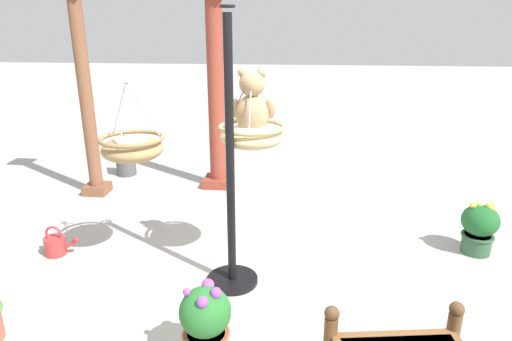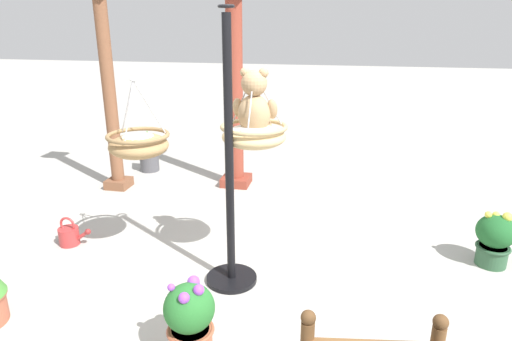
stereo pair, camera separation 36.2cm
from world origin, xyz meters
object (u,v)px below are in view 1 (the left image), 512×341
object	(u,v)px
display_pole_central	(231,209)
potted_plant_small_succulent	(125,154)
potted_plant_tall_leafy	(479,227)
watering_can	(56,245)
greenhouse_pillar_left	(86,98)
greenhouse_pillar_right	(216,94)
hanging_basket_with_teddy	(252,135)
hanging_basket_left_high	(132,147)
potted_plant_fern_front	(206,324)
teddy_bear	(252,106)

from	to	relation	value
display_pole_central	potted_plant_small_succulent	bearing A→B (deg)	126.35
potted_plant_tall_leafy	watering_can	bearing A→B (deg)	-174.10
greenhouse_pillar_left	greenhouse_pillar_right	distance (m)	1.60
hanging_basket_with_teddy	watering_can	world-z (taller)	hanging_basket_with_teddy
greenhouse_pillar_left	potted_plant_tall_leafy	xyz separation A→B (m)	(4.38, -1.18, -0.98)
hanging_basket_with_teddy	hanging_basket_left_high	size ratio (longest dim) A/B	0.91
potted_plant_fern_front	watering_can	distance (m)	2.17
potted_plant_small_succulent	watering_can	size ratio (longest dim) A/B	1.78
potted_plant_fern_front	hanging_basket_left_high	bearing A→B (deg)	125.82
hanging_basket_left_high	greenhouse_pillar_right	world-z (taller)	greenhouse_pillar_right
greenhouse_pillar_left	potted_plant_fern_front	bearing A→B (deg)	-54.55
watering_can	teddy_bear	bearing A→B (deg)	-1.29
display_pole_central	hanging_basket_with_teddy	world-z (taller)	display_pole_central
greenhouse_pillar_left	hanging_basket_with_teddy	bearing A→B (deg)	-36.78
hanging_basket_left_high	potted_plant_tall_leafy	bearing A→B (deg)	9.50
potted_plant_fern_front	potted_plant_small_succulent	xyz separation A→B (m)	(-1.93, 3.63, 0.02)
hanging_basket_left_high	potted_plant_small_succulent	xyz separation A→B (m)	(-1.09, 2.46, -0.82)
hanging_basket_left_high	watering_can	xyz separation A→B (m)	(-0.90, 0.11, -1.04)
hanging_basket_with_teddy	teddy_bear	xyz separation A→B (m)	(-0.00, 0.02, 0.24)
display_pole_central	potted_plant_fern_front	bearing A→B (deg)	-91.80
display_pole_central	watering_can	bearing A→B (deg)	169.81
teddy_bear	potted_plant_small_succulent	world-z (taller)	teddy_bear
hanging_basket_with_teddy	hanging_basket_left_high	bearing A→B (deg)	-177.63
greenhouse_pillar_left	potted_plant_fern_front	size ratio (longest dim) A/B	4.43
hanging_basket_with_teddy	potted_plant_small_succulent	size ratio (longest dim) A/B	1.00
watering_can	potted_plant_small_succulent	bearing A→B (deg)	94.69
potted_plant_small_succulent	hanging_basket_left_high	bearing A→B (deg)	-66.11
hanging_basket_with_teddy	greenhouse_pillar_right	xyz separation A→B (m)	(-0.68, 2.09, -0.00)
greenhouse_pillar_right	potted_plant_fern_front	bearing A→B (deg)	-81.32
greenhouse_pillar_left	potted_plant_small_succulent	size ratio (longest dim) A/B	4.17
greenhouse_pillar_left	watering_can	distance (m)	1.99
greenhouse_pillar_left	potted_plant_small_succulent	xyz separation A→B (m)	(0.11, 0.75, -0.93)
teddy_bear	greenhouse_pillar_left	distance (m)	2.78
hanging_basket_left_high	potted_plant_fern_front	distance (m)	1.67
potted_plant_fern_front	potted_plant_tall_leafy	world-z (taller)	potted_plant_fern_front
hanging_basket_with_teddy	watering_can	size ratio (longest dim) A/B	1.78
greenhouse_pillar_left	greenhouse_pillar_right	xyz separation A→B (m)	(1.54, 0.43, 0.00)
watering_can	greenhouse_pillar_left	bearing A→B (deg)	100.87
potted_plant_small_succulent	greenhouse_pillar_right	bearing A→B (deg)	-12.90
greenhouse_pillar_right	watering_can	bearing A→B (deg)	-121.44
potted_plant_tall_leafy	potted_plant_small_succulent	distance (m)	4.68
greenhouse_pillar_right	potted_plant_fern_front	size ratio (longest dim) A/B	4.44
potted_plant_fern_front	display_pole_central	bearing A→B (deg)	88.20
potted_plant_tall_leafy	watering_can	size ratio (longest dim) A/B	1.55
hanging_basket_left_high	watering_can	bearing A→B (deg)	172.97
teddy_bear	potted_plant_small_succulent	bearing A→B (deg)	131.45
display_pole_central	greenhouse_pillar_right	distance (m)	2.47
hanging_basket_left_high	potted_plant_tall_leafy	xyz separation A→B (m)	(3.18, 0.53, -0.87)
greenhouse_pillar_right	watering_can	xyz separation A→B (m)	(-1.24, -2.02, -1.16)
hanging_basket_with_teddy	greenhouse_pillar_left	xyz separation A→B (m)	(-2.23, 1.66, -0.01)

